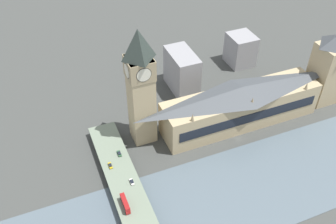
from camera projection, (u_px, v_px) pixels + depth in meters
ground_plane at (239, 139)px, 237.33m from camera, size 600.00×600.00×0.00m
river_water at (271, 179)px, 212.47m from camera, size 58.53×360.00×0.30m
parliament_hall at (241, 105)px, 240.48m from camera, size 23.80×105.04×29.15m
clock_tower at (141, 85)px, 212.46m from camera, size 15.09×15.09×76.33m
victoria_tower at (328, 68)px, 251.94m from camera, size 18.83×18.83×55.76m
road_bridge at (139, 220)px, 186.75m from camera, size 149.06×16.96×6.15m
double_decker_bus_lead at (125, 203)px, 189.85m from camera, size 10.94×2.48×4.79m
car_northbound_mid at (132, 182)px, 202.80m from camera, size 4.50×1.90×1.33m
car_southbound_mid at (110, 165)px, 211.64m from camera, size 4.66×1.74×1.34m
car_southbound_tail at (119, 153)px, 218.63m from camera, size 4.69×1.88×1.36m
city_block_west at (182, 71)px, 268.67m from camera, size 30.56×16.57×29.65m
city_block_center at (240, 50)px, 296.04m from camera, size 20.80×19.11×24.67m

